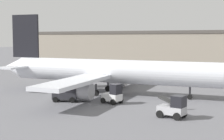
% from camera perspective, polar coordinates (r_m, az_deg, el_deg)
% --- Properties ---
extents(ground_plane, '(400.00, 400.00, 0.00)m').
position_cam_1_polar(ground_plane, '(51.87, -0.00, -4.04)').
color(ground_plane, slate).
extents(terminal_building, '(80.99, 15.41, 10.02)m').
position_cam_1_polar(terminal_building, '(85.97, 9.06, 3.08)').
color(terminal_building, gray).
rests_on(terminal_building, ground_plane).
extents(airplane, '(38.89, 32.72, 12.25)m').
position_cam_1_polar(airplane, '(51.82, -1.10, -0.22)').
color(airplane, silver).
rests_on(airplane, ground_plane).
extents(ground_crew_worker, '(0.36, 0.36, 1.65)m').
position_cam_1_polar(ground_crew_worker, '(41.49, 11.01, -5.34)').
color(ground_crew_worker, '#1E2338').
rests_on(ground_crew_worker, ground_plane).
extents(baggage_tug, '(2.66, 2.08, 2.58)m').
position_cam_1_polar(baggage_tug, '(44.53, 0.19, -4.16)').
color(baggage_tug, silver).
rests_on(baggage_tug, ground_plane).
extents(belt_loader_truck, '(2.93, 2.06, 2.47)m').
position_cam_1_polar(belt_loader_truck, '(37.34, 10.21, -6.13)').
color(belt_loader_truck, '#B2B2B7').
rests_on(belt_loader_truck, ground_plane).
extents(pushback_tug, '(3.60, 2.88, 2.53)m').
position_cam_1_polar(pushback_tug, '(46.26, -7.42, -3.84)').
color(pushback_tug, '#2D2D33').
rests_on(pushback_tug, ground_plane).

